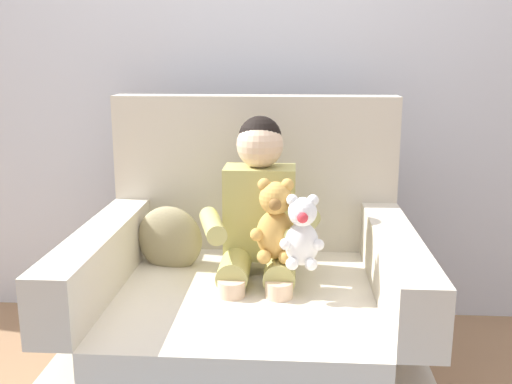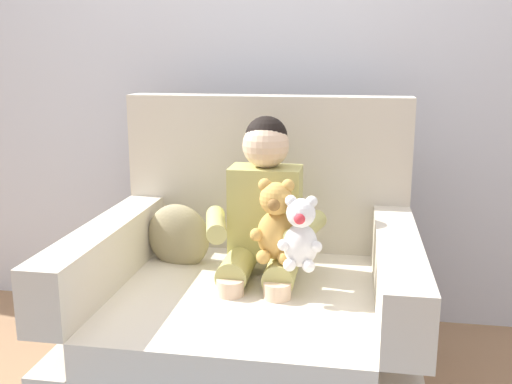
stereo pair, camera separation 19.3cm
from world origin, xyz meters
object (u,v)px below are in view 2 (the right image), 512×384
at_px(armchair, 251,311).
at_px(plush_honey, 276,223).
at_px(seated_child, 263,220).
at_px(throw_pillow, 178,237).
at_px(plush_white, 301,235).

height_order(armchair, plush_honey, armchair).
relative_size(seated_child, throw_pillow, 3.17).
xyz_separation_m(armchair, seated_child, (0.04, 0.04, 0.34)).
bearing_deg(seated_child, plush_honey, -55.63).
bearing_deg(plush_white, throw_pillow, 132.35).
bearing_deg(plush_white, armchair, 124.66).
bearing_deg(armchair, plush_white, -37.31).
height_order(plush_honey, plush_white, plush_honey).
bearing_deg(plush_honey, seated_child, 100.20).
bearing_deg(armchair, plush_honey, -40.51).
distance_m(plush_white, throw_pillow, 0.59).
height_order(plush_honey, throw_pillow, plush_honey).
distance_m(armchair, throw_pillow, 0.41).
distance_m(armchair, seated_child, 0.34).
xyz_separation_m(armchair, throw_pillow, (-0.31, 0.14, 0.23)).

